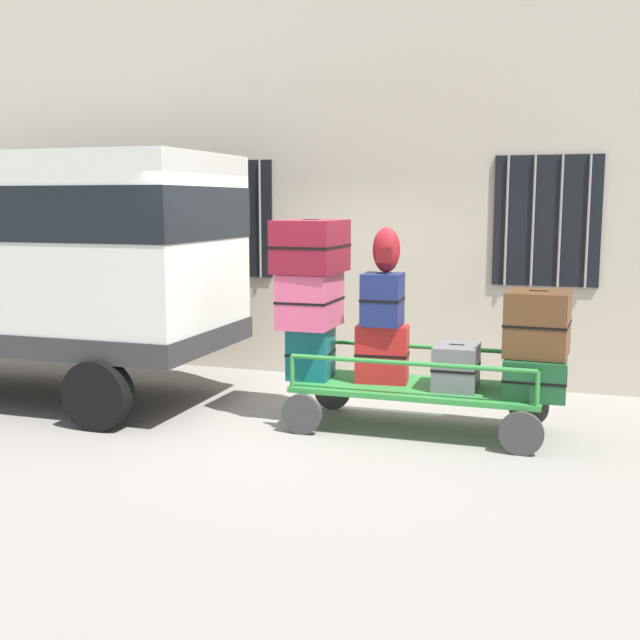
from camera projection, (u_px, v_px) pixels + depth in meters
ground_plane at (307, 420)px, 8.14m from camera, size 40.00×40.00×0.00m
building_wall at (366, 179)px, 9.89m from camera, size 12.00×0.38×5.00m
van at (37, 251)px, 8.91m from camera, size 4.35×2.10×2.73m
luggage_cart at (418, 394)px, 7.75m from camera, size 2.45×1.05×0.45m
cart_railing at (418, 358)px, 7.70m from camera, size 2.34×0.91×0.33m
suitcase_left_bottom at (311, 352)px, 8.05m from camera, size 0.45×0.48×0.53m
suitcase_left_middle at (310, 300)px, 7.95m from camera, size 0.52×0.70×0.55m
suitcase_left_top at (311, 246)px, 7.89m from camera, size 0.62×0.80×0.53m
suitcase_midleft_bottom at (382, 354)px, 7.84m from camera, size 0.54×0.33×0.58m
suitcase_midleft_middle at (382, 299)px, 7.75m from camera, size 0.40×0.39×0.52m
suitcase_center_bottom at (456, 367)px, 7.60m from camera, size 0.42×0.55×0.43m
suitcase_midright_bottom at (536, 375)px, 7.39m from camera, size 0.57×0.80×0.37m
suitcase_midright_middle at (538, 323)px, 7.29m from camera, size 0.59×0.63×0.60m
backpack at (386, 250)px, 7.69m from camera, size 0.27×0.22×0.44m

